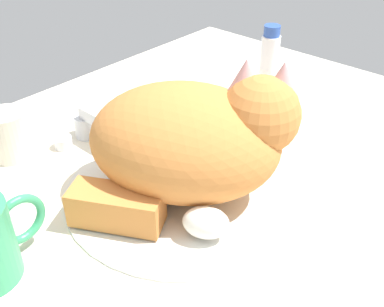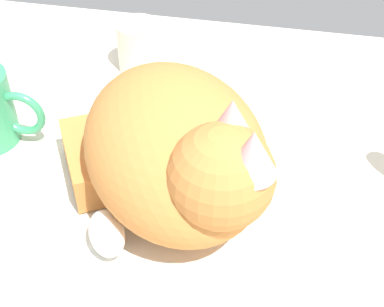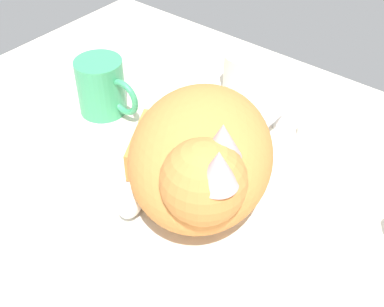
{
  "view_description": "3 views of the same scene",
  "coord_description": "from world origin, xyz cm",
  "px_view_note": "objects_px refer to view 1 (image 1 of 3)",
  "views": [
    {
      "loc": [
        -37.24,
        -34.31,
        39.97
      ],
      "look_at": [
        0.9,
        -0.49,
        5.9
      ],
      "focal_mm": 43.71,
      "sensor_mm": 36.0,
      "label": 1
    },
    {
      "loc": [
        10.55,
        -44.19,
        48.35
      ],
      "look_at": [
        1.47,
        1.96,
        5.83
      ],
      "focal_mm": 54.26,
      "sensor_mm": 36.0,
      "label": 2
    },
    {
      "loc": [
        30.98,
        -40.47,
        51.72
      ],
      "look_at": [
        -2.81,
        1.61,
        5.54
      ],
      "focal_mm": 48.52,
      "sensor_mm": 36.0,
      "label": 3
    }
  ],
  "objects_px": {
    "cat": "(194,139)",
    "toothpaste_bottle": "(268,70)",
    "faucet": "(92,126)",
    "rinse_cup": "(9,135)"
  },
  "relations": [
    {
      "from": "faucet",
      "to": "rinse_cup",
      "type": "height_order",
      "value": "rinse_cup"
    },
    {
      "from": "cat",
      "to": "toothpaste_bottle",
      "type": "relative_size",
      "value": 2.09
    },
    {
      "from": "rinse_cup",
      "to": "cat",
      "type": "bearing_deg",
      "value": -66.42
    },
    {
      "from": "faucet",
      "to": "rinse_cup",
      "type": "relative_size",
      "value": 1.6
    },
    {
      "from": "faucet",
      "to": "toothpaste_bottle",
      "type": "bearing_deg",
      "value": -26.17
    },
    {
      "from": "cat",
      "to": "toothpaste_bottle",
      "type": "distance_m",
      "value": 0.29
    },
    {
      "from": "rinse_cup",
      "to": "faucet",
      "type": "bearing_deg",
      "value": -26.45
    },
    {
      "from": "cat",
      "to": "rinse_cup",
      "type": "height_order",
      "value": "cat"
    },
    {
      "from": "faucet",
      "to": "toothpaste_bottle",
      "type": "distance_m",
      "value": 0.32
    },
    {
      "from": "rinse_cup",
      "to": "toothpaste_bottle",
      "type": "bearing_deg",
      "value": -26.25
    }
  ]
}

